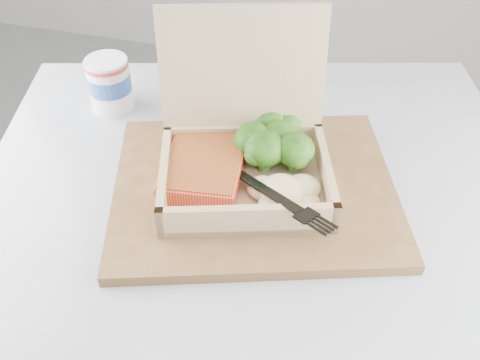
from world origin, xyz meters
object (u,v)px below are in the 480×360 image
(serving_tray, at_px, (254,188))
(cafe_table, at_px, (255,298))
(takeout_container, at_px, (244,144))
(paper_cup, at_px, (109,83))

(serving_tray, bearing_deg, cafe_table, -69.09)
(takeout_container, bearing_deg, cafe_table, -76.74)
(serving_tray, height_order, paper_cup, paper_cup)
(serving_tray, bearing_deg, takeout_container, 136.31)
(takeout_container, height_order, paper_cup, takeout_container)
(serving_tray, xyz_separation_m, takeout_container, (-0.02, 0.02, 0.06))
(cafe_table, height_order, paper_cup, paper_cup)
(paper_cup, bearing_deg, serving_tray, -26.70)
(serving_tray, distance_m, takeout_container, 0.06)
(serving_tray, bearing_deg, paper_cup, 153.30)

